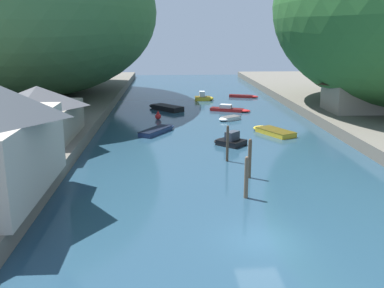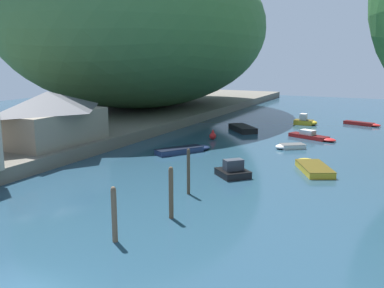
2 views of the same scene
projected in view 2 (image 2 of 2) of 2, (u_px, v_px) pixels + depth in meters
The scene contains 16 objects.
water_surface at pixel (254, 152), 43.27m from camera, with size 130.00×130.00×0.00m, color #234256.
left_bank at pixel (69, 128), 53.63m from camera, with size 22.00×120.00×1.23m.
hillside_left at pixel (145, 27), 68.94m from camera, with size 37.46×52.45×25.89m.
boathouse_shed at pixel (49, 116), 41.09m from camera, with size 7.02×10.75×4.98m.
boat_yellow_tender at pixel (312, 167), 36.34m from camera, with size 4.46×6.10×0.55m.
boat_open_rowboat at pixel (313, 136), 49.95m from camera, with size 6.02×3.61×0.97m.
boat_far_right_bank at pixel (289, 146), 44.69m from camera, with size 3.30×2.89×0.48m.
boat_near_quay at pixel (306, 121), 60.31m from camera, with size 3.17×1.77×1.54m.
boat_white_cruiser at pixel (240, 128), 55.78m from camera, with size 5.68×6.03×0.69m.
boat_red_skiff at pixel (186, 150), 42.97m from camera, with size 4.44×6.00×0.54m.
boat_cabin_cruiser at pixel (363, 124), 59.70m from camera, with size 5.21×2.69×0.45m.
boat_mid_channel at pixel (231, 171), 34.49m from camera, with size 3.71×3.66×1.43m.
mooring_post_nearest at pixel (114, 214), 21.96m from camera, with size 0.29×0.29×3.00m.
mooring_post_second at pixel (171, 192), 25.19m from camera, with size 0.28×0.28×3.17m.
mooring_post_middle at pixel (188, 171), 29.64m from camera, with size 0.23×0.23×3.25m.
channel_buoy_near at pixel (213, 136), 49.58m from camera, with size 0.79×0.79×1.18m.
Camera 2 is at (13.02, -10.66, 9.46)m, focal length 40.00 mm.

